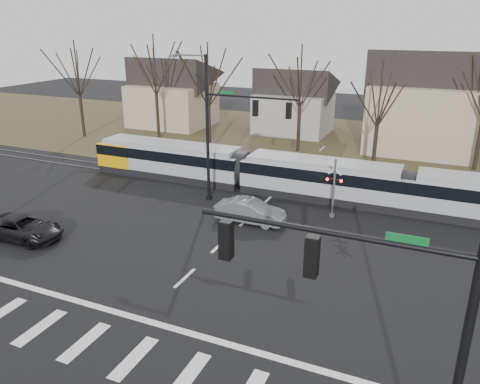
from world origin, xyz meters
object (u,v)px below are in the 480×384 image
at_px(tram, 320,177).
at_px(suv, 22,228).
at_px(sedan, 250,211).
at_px(rail_crossing_signal, 334,190).

bearing_deg(tram, suv, -136.25).
relative_size(sedan, suv, 0.90).
distance_m(sedan, rail_crossing_signal, 5.63).
xyz_separation_m(sedan, rail_crossing_signal, (4.66, 2.93, 1.14)).
distance_m(sedan, suv, 13.81).
bearing_deg(rail_crossing_signal, suv, -146.74).
xyz_separation_m(sedan, suv, (-11.49, -7.66, -0.05)).
height_order(tram, suv, tram).
bearing_deg(suv, tram, -49.29).
height_order(suv, rail_crossing_signal, rail_crossing_signal).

